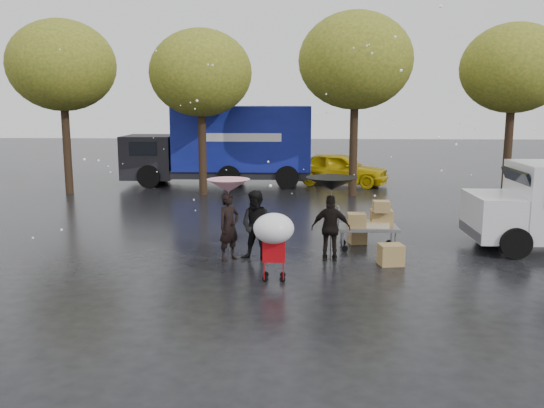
{
  "coord_description": "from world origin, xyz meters",
  "views": [
    {
      "loc": [
        0.3,
        -12.83,
        3.72
      ],
      "look_at": [
        -0.32,
        1.0,
        1.23
      ],
      "focal_mm": 38.0,
      "sensor_mm": 36.0,
      "label": 1
    }
  ],
  "objects_px": {
    "person_black": "(331,228)",
    "person_pink": "(229,227)",
    "vendor_cart": "(371,221)",
    "blue_truck": "(224,146)",
    "yellow_taxi": "(340,169)",
    "shopping_cart": "(274,232)"
  },
  "relations": [
    {
      "from": "yellow_taxi",
      "to": "blue_truck",
      "type": "bearing_deg",
      "value": 109.0
    },
    {
      "from": "person_pink",
      "to": "vendor_cart",
      "type": "relative_size",
      "value": 1.05
    },
    {
      "from": "person_pink",
      "to": "yellow_taxi",
      "type": "distance_m",
      "value": 12.97
    },
    {
      "from": "person_pink",
      "to": "shopping_cart",
      "type": "bearing_deg",
      "value": -103.9
    },
    {
      "from": "blue_truck",
      "to": "vendor_cart",
      "type": "bearing_deg",
      "value": -65.47
    },
    {
      "from": "person_black",
      "to": "blue_truck",
      "type": "height_order",
      "value": "blue_truck"
    },
    {
      "from": "shopping_cart",
      "to": "yellow_taxi",
      "type": "bearing_deg",
      "value": 80.54
    },
    {
      "from": "person_black",
      "to": "shopping_cart",
      "type": "relative_size",
      "value": 1.06
    },
    {
      "from": "blue_truck",
      "to": "shopping_cart",
      "type": "bearing_deg",
      "value": -78.81
    },
    {
      "from": "shopping_cart",
      "to": "blue_truck",
      "type": "relative_size",
      "value": 0.18
    },
    {
      "from": "person_pink",
      "to": "person_black",
      "type": "xyz_separation_m",
      "value": [
        2.4,
        0.05,
        -0.02
      ]
    },
    {
      "from": "person_pink",
      "to": "blue_truck",
      "type": "distance_m",
      "value": 12.58
    },
    {
      "from": "vendor_cart",
      "to": "shopping_cart",
      "type": "distance_m",
      "value": 3.7
    },
    {
      "from": "vendor_cart",
      "to": "blue_truck",
      "type": "height_order",
      "value": "blue_truck"
    },
    {
      "from": "person_black",
      "to": "blue_truck",
      "type": "bearing_deg",
      "value": -67.92
    },
    {
      "from": "blue_truck",
      "to": "yellow_taxi",
      "type": "xyz_separation_m",
      "value": [
        5.15,
        0.06,
        -1.02
      ]
    },
    {
      "from": "vendor_cart",
      "to": "yellow_taxi",
      "type": "height_order",
      "value": "yellow_taxi"
    },
    {
      "from": "vendor_cart",
      "to": "shopping_cart",
      "type": "height_order",
      "value": "shopping_cart"
    },
    {
      "from": "person_pink",
      "to": "blue_truck",
      "type": "relative_size",
      "value": 0.19
    },
    {
      "from": "vendor_cart",
      "to": "blue_truck",
      "type": "xyz_separation_m",
      "value": [
        -5.15,
        11.28,
        1.03
      ]
    },
    {
      "from": "person_pink",
      "to": "vendor_cart",
      "type": "height_order",
      "value": "person_pink"
    },
    {
      "from": "person_black",
      "to": "person_pink",
      "type": "bearing_deg",
      "value": 5.01
    }
  ]
}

